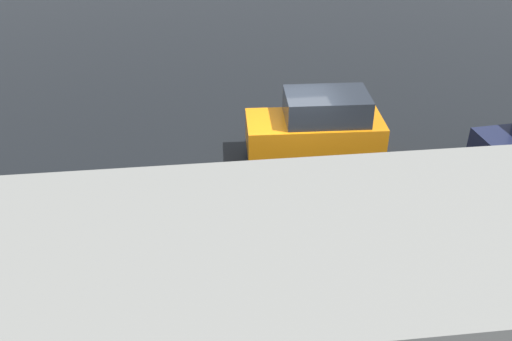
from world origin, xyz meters
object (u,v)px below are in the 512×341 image
at_px(moving_hatchback, 317,127).
at_px(sign_post, 180,214).
at_px(fire_hydrant, 191,227).
at_px(pedestrian, 154,206).

xyz_separation_m(moving_hatchback, sign_post, (3.91, 4.53, 0.55)).
height_order(fire_hydrant, pedestrian, pedestrian).
xyz_separation_m(moving_hatchback, fire_hydrant, (3.74, 3.46, -0.63)).
bearing_deg(moving_hatchback, fire_hydrant, 42.73).
distance_m(moving_hatchback, sign_post, 6.01).
distance_m(fire_hydrant, sign_post, 1.60).
bearing_deg(pedestrian, moving_hatchback, -144.28).
height_order(moving_hatchback, pedestrian, moving_hatchback).
xyz_separation_m(fire_hydrant, pedestrian, (0.82, -0.18, 0.56)).
bearing_deg(fire_hydrant, moving_hatchback, -137.27).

